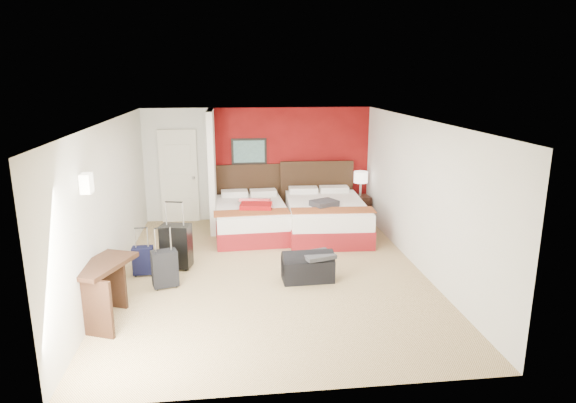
{
  "coord_description": "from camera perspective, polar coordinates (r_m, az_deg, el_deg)",
  "views": [
    {
      "loc": [
        -0.61,
        -7.7,
        3.2
      ],
      "look_at": [
        0.39,
        0.8,
        1.0
      ],
      "focal_mm": 30.95,
      "sensor_mm": 36.0,
      "label": 1
    }
  ],
  "objects": [
    {
      "name": "partition_wall",
      "position": [
        10.5,
        -8.71,
        3.54
      ],
      "size": [
        0.12,
        1.2,
        2.5
      ],
      "primitive_type": "cube",
      "color": "silver",
      "rests_on": "ground"
    },
    {
      "name": "suitcase_charcoal",
      "position": [
        7.92,
        -13.96,
        -7.65
      ],
      "size": [
        0.43,
        0.34,
        0.56
      ],
      "primitive_type": "cube",
      "rotation": [
        0.0,
        0.0,
        0.3
      ],
      "color": "black",
      "rests_on": "ground"
    },
    {
      "name": "jacket_bundle",
      "position": [
        9.82,
        4.19,
        -0.2
      ],
      "size": [
        0.6,
        0.56,
        0.11
      ],
      "primitive_type": "cube",
      "rotation": [
        0.0,
        0.0,
        0.47
      ],
      "color": "#353439",
      "rests_on": "bed_right"
    },
    {
      "name": "ground",
      "position": [
        8.36,
        -2.01,
        -8.09
      ],
      "size": [
        6.5,
        6.5,
        0.0
      ],
      "primitive_type": "plane",
      "color": "tan",
      "rests_on": "ground"
    },
    {
      "name": "red_suitcase_open",
      "position": [
        10.05,
        -3.74,
        -0.23
      ],
      "size": [
        0.75,
        0.94,
        0.11
      ],
      "primitive_type": "cube",
      "rotation": [
        0.0,
        0.0,
        -0.16
      ],
      "color": "#9F0D10",
      "rests_on": "bed_left"
    },
    {
      "name": "room_walls",
      "position": [
        9.36,
        -11.4,
        2.14
      ],
      "size": [
        5.02,
        6.52,
        2.5
      ],
      "color": "silver",
      "rests_on": "ground"
    },
    {
      "name": "entry_door",
      "position": [
        11.18,
        -12.42,
        2.85
      ],
      "size": [
        0.82,
        0.06,
        2.05
      ],
      "primitive_type": "cube",
      "color": "silver",
      "rests_on": "ground"
    },
    {
      "name": "suitcase_navy",
      "position": [
        8.5,
        -16.29,
        -6.67
      ],
      "size": [
        0.33,
        0.21,
        0.45
      ],
      "primitive_type": "cube",
      "rotation": [
        0.0,
        0.0,
        0.03
      ],
      "color": "black",
      "rests_on": "ground"
    },
    {
      "name": "nightstand",
      "position": [
        11.25,
        8.23,
        -0.77
      ],
      "size": [
        0.44,
        0.44,
        0.57
      ],
      "primitive_type": "cube",
      "rotation": [
        0.0,
        0.0,
        0.08
      ],
      "color": "black",
      "rests_on": "ground"
    },
    {
      "name": "bed_left",
      "position": [
        10.23,
        -4.3,
        -2.05
      ],
      "size": [
        1.52,
        2.11,
        0.61
      ],
      "primitive_type": "cube",
      "rotation": [
        0.0,
        0.0,
        0.04
      ],
      "color": "silver",
      "rests_on": "ground"
    },
    {
      "name": "jacket_draped",
      "position": [
        7.87,
        3.43,
        -6.15
      ],
      "size": [
        0.57,
        0.52,
        0.06
      ],
      "primitive_type": "cube",
      "rotation": [
        0.0,
        0.0,
        0.3
      ],
      "color": "#36363A",
      "rests_on": "duffel_bag"
    },
    {
      "name": "suitcase_black",
      "position": [
        8.61,
        -12.7,
        -5.17
      ],
      "size": [
        0.54,
        0.41,
        0.73
      ],
      "primitive_type": "cube",
      "rotation": [
        0.0,
        0.0,
        -0.23
      ],
      "color": "black",
      "rests_on": "ground"
    },
    {
      "name": "red_accent_panel",
      "position": [
        11.19,
        0.41,
        4.37
      ],
      "size": [
        3.5,
        0.04,
        2.5
      ],
      "primitive_type": "cube",
      "color": "maroon",
      "rests_on": "ground"
    },
    {
      "name": "bed_right",
      "position": [
        10.23,
        4.38,
        -1.9
      ],
      "size": [
        1.68,
        2.32,
        0.67
      ],
      "primitive_type": "cube",
      "rotation": [
        0.0,
        0.0,
        -0.05
      ],
      "color": "white",
      "rests_on": "ground"
    },
    {
      "name": "duffel_bag",
      "position": [
        7.98,
        2.28,
        -7.66
      ],
      "size": [
        0.82,
        0.46,
        0.41
      ],
      "primitive_type": "cube",
      "rotation": [
        0.0,
        0.0,
        0.03
      ],
      "color": "black",
      "rests_on": "ground"
    },
    {
      "name": "table_lamp",
      "position": [
        11.11,
        8.34,
        2.02
      ],
      "size": [
        0.34,
        0.34,
        0.55
      ],
      "primitive_type": "cylinder",
      "rotation": [
        0.0,
        0.0,
        -0.12
      ],
      "color": "white",
      "rests_on": "nightstand"
    },
    {
      "name": "desk",
      "position": [
        7.08,
        -20.36,
        -9.74
      ],
      "size": [
        0.83,
        1.1,
        0.82
      ],
      "primitive_type": "cube",
      "rotation": [
        0.0,
        0.0,
        -0.38
      ],
      "color": "black",
      "rests_on": "ground"
    }
  ]
}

